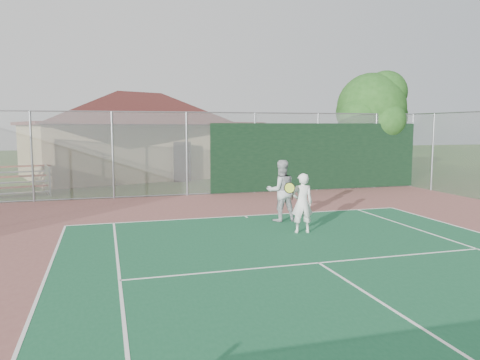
% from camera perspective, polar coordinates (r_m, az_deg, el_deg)
% --- Properties ---
extents(back_fence, '(20.08, 0.11, 3.53)m').
position_cam_1_polar(back_fence, '(20.48, 2.12, 3.07)').
color(back_fence, gray).
rests_on(back_fence, ground).
extents(clubhouse, '(15.25, 12.26, 5.74)m').
position_cam_1_polar(clubhouse, '(28.53, -12.43, 6.40)').
color(clubhouse, tan).
rests_on(clubhouse, ground).
extents(bleachers, '(3.57, 2.45, 1.22)m').
position_cam_1_polar(bleachers, '(22.16, -26.42, -0.01)').
color(bleachers, '#943B22').
rests_on(bleachers, ground).
extents(tree, '(4.07, 3.86, 5.68)m').
position_cam_1_polar(tree, '(24.72, 15.92, 8.21)').
color(tree, '#342312').
rests_on(tree, ground).
extents(player_white_front, '(0.99, 0.65, 1.63)m').
position_cam_1_polar(player_white_front, '(12.84, 7.55, -2.85)').
color(player_white_front, white).
rests_on(player_white_front, ground).
extents(player_grey_back, '(0.92, 0.72, 1.88)m').
position_cam_1_polar(player_grey_back, '(14.35, 5.01, -1.38)').
color(player_grey_back, '#ADB0B3').
rests_on(player_grey_back, ground).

